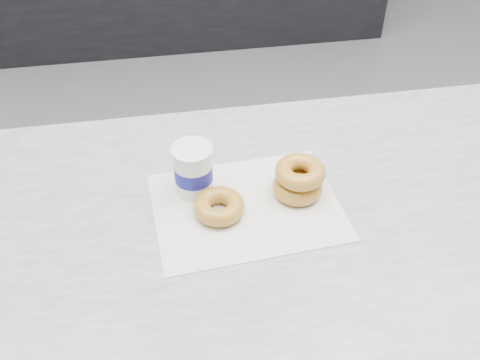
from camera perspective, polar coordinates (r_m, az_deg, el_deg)
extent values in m
plane|color=gray|center=(2.04, 0.69, -10.05)|extent=(5.00, 5.00, 0.00)
cube|color=#333335|center=(1.35, 5.60, -18.26)|extent=(3.00, 0.70, 0.86)
cube|color=silver|center=(0.99, 7.29, -4.94)|extent=(3.06, 0.76, 0.04)
cube|color=silver|center=(0.99, 0.71, -2.84)|extent=(0.36, 0.28, 0.00)
torus|color=gold|center=(0.97, -2.25, -2.82)|extent=(0.10, 0.10, 0.03)
torus|color=gold|center=(1.01, 6.12, -0.71)|extent=(0.10, 0.10, 0.03)
torus|color=gold|center=(0.99, 6.44, 0.85)|extent=(0.13, 0.13, 0.03)
cylinder|color=white|center=(0.99, -5.00, 1.05)|extent=(0.08, 0.08, 0.10)
cylinder|color=white|center=(0.96, -5.17, 3.25)|extent=(0.08, 0.08, 0.01)
cylinder|color=navy|center=(1.00, -4.99, 0.85)|extent=(0.08, 0.08, 0.03)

